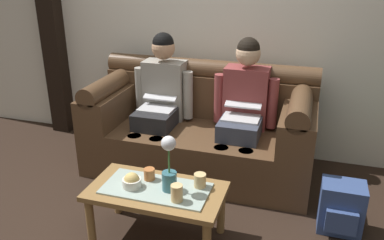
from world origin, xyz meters
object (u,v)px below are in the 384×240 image
Objects in this scene: coffee_table at (156,196)px; backpack_right at (341,208)px; person_right at (244,105)px; person_left at (161,96)px; cup_far_center at (200,180)px; cup_near_left at (177,193)px; flower_vase at (169,166)px; snack_bowl at (132,181)px; cup_near_right at (149,174)px; couch at (201,130)px.

coffee_table is 1.31m from backpack_right.
person_right is at bearing 143.87° from backpack_right.
cup_far_center is at bearing -56.13° from person_left.
person_right is at bearing 80.54° from cup_near_left.
person_right is 1.22m from cup_near_left.
flower_vase is at bearing -104.89° from person_right.
cup_near_left is at bearing -99.46° from person_right.
snack_bowl reaches higher than cup_near_right.
cup_near_right is 0.36m from cup_far_center.
cup_near_right is (-0.47, -0.99, -0.21)m from person_right.
cup_far_center is at bearing 1.91° from cup_near_right.
backpack_right is (1.12, 0.47, -0.40)m from flower_vase.
couch is at bearing 95.04° from flower_vase.
flower_vase is (0.09, 0.00, 0.24)m from coffee_table.
couch is at bearing 0.34° from person_left.
snack_bowl is at bearing 169.00° from cup_near_left.
backpack_right is at bearing 22.56° from flower_vase.
flower_vase is 1.05× the size of backpack_right.
snack_bowl is 0.46m from cup_far_center.
snack_bowl is at bearing -162.40° from cup_far_center.
cup_near_right is at bearing -73.33° from person_left.
cup_far_center is (-0.10, -0.98, -0.21)m from person_right.
cup_near_left is at bearing -150.95° from backpack_right.
couch is at bearing 90.00° from coffee_table.
coffee_table is 2.46× the size of backpack_right.
person_left is at bearing 123.87° from cup_far_center.
coffee_table reaches higher than backpack_right.
backpack_right is at bearing -20.90° from person_left.
cup_near_right is (-0.08, -0.99, 0.07)m from couch.
person_right reaches higher than cup_near_right.
coffee_table is at bearing 13.22° from snack_bowl.
cup_far_center reaches higher than backpack_right.
flower_vase is 0.19m from cup_near_left.
cup_near_left is (0.18, -1.19, 0.09)m from couch.
person_left is at bearing -179.66° from couch.
backpack_right is (1.22, -0.61, -0.19)m from couch.
coffee_table is 7.13× the size of snack_bowl.
person_right is 1.26m from snack_bowl.
backpack_right is at bearing 20.25° from snack_bowl.
couch reaches higher than cup_near_left.
flower_vase is at bearing -151.96° from cup_far_center.
flower_vase is at bearing 9.25° from snack_bowl.
flower_vase is at bearing -25.25° from cup_near_right.
person_left is at bearing 179.99° from person_right.
cup_far_center is at bearing 17.60° from snack_bowl.
coffee_table is at bearing -177.52° from flower_vase.
person_right is at bearing -0.36° from couch.
flower_vase is at bearing -66.13° from person_left.
snack_bowl is 0.15m from cup_near_right.
couch is 5.36× the size of backpack_right.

